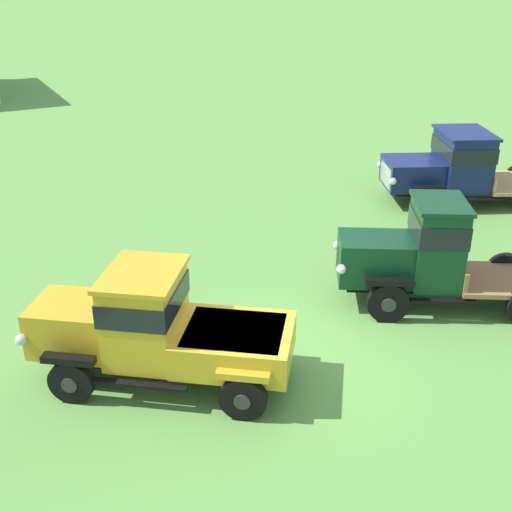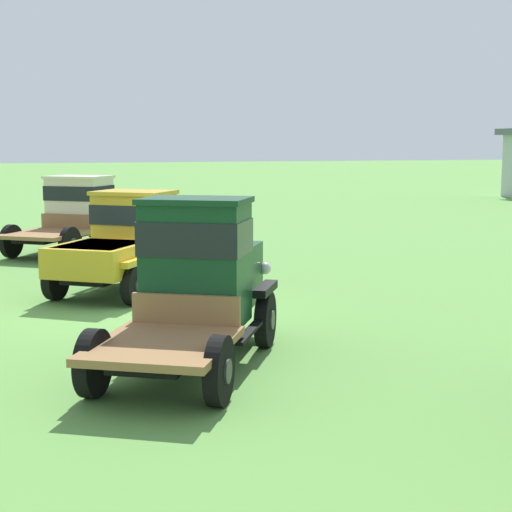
% 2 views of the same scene
% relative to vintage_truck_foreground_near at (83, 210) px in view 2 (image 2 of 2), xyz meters
% --- Properties ---
extents(ground_plane, '(240.00, 240.00, 0.00)m').
position_rel_vintage_truck_foreground_near_xyz_m(ground_plane, '(9.16, -0.16, -1.16)').
color(ground_plane, '#5B9342').
extents(vintage_truck_foreground_near, '(5.02, 4.38, 2.17)m').
position_rel_vintage_truck_foreground_near_xyz_m(vintage_truck_foreground_near, '(0.00, 0.00, 0.00)').
color(vintage_truck_foreground_near, black).
rests_on(vintage_truck_foreground_near, ground).
extents(vintage_truck_second_in_line, '(4.55, 3.91, 2.08)m').
position_rel_vintage_truck_foreground_near_xyz_m(vintage_truck_second_in_line, '(6.79, 0.24, -0.11)').
color(vintage_truck_second_in_line, black).
rests_on(vintage_truck_second_in_line, ground).
extents(vintage_truck_midrow_center, '(4.65, 3.59, 2.34)m').
position_rel_vintage_truck_foreground_near_xyz_m(vintage_truck_midrow_center, '(12.68, 0.20, 0.01)').
color(vintage_truck_midrow_center, black).
rests_on(vintage_truck_midrow_center, ground).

